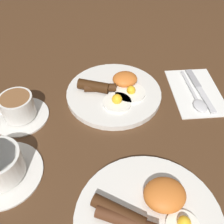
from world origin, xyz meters
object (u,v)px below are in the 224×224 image
(spoon, at_px, (198,101))
(teacup_near, at_px, (18,109))
(knife, at_px, (199,87))
(breakfast_plate_near, at_px, (114,92))
(breakfast_plate_far, at_px, (151,216))

(spoon, bearing_deg, teacup_near, -91.01)
(knife, bearing_deg, teacup_near, -86.15)
(breakfast_plate_near, relative_size, spoon, 1.47)
(breakfast_plate_far, xyz_separation_m, knife, (-0.24, -0.34, -0.01))
(breakfast_plate_far, xyz_separation_m, spoon, (-0.21, -0.28, -0.00))
(teacup_near, xyz_separation_m, spoon, (-0.46, 0.03, -0.02))
(breakfast_plate_near, height_order, breakfast_plate_far, breakfast_plate_far)
(teacup_near, distance_m, spoon, 0.47)
(breakfast_plate_near, xyz_separation_m, spoon, (-0.21, 0.07, -0.00))
(knife, bearing_deg, breakfast_plate_far, -34.27)
(breakfast_plate_far, relative_size, teacup_near, 1.95)
(breakfast_plate_far, distance_m, spoon, 0.35)
(breakfast_plate_near, relative_size, knife, 1.40)
(knife, xyz_separation_m, spoon, (0.03, 0.06, 0.00))
(knife, bearing_deg, breakfast_plate_near, -92.83)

